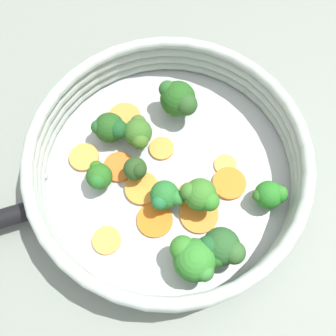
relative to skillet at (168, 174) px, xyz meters
The scene contains 26 objects.
ground_plane 0.01m from the skillet, ahead, with size 4.00×4.00×0.00m, color gray.
skillet is the anchor object (origin of this frame).
skillet_rim_wall 0.04m from the skillet, ahead, with size 0.34×0.34×0.06m.
skillet_rivet_left 0.16m from the skillet, 78.27° to the left, with size 0.01×0.01×0.01m, color #B6B6B9.
skillet_rivet_right 0.16m from the skillet, 108.88° to the left, with size 0.01×0.01×0.01m, color #B7B4B4.
carrot_slice_0 0.06m from the skillet, 70.01° to the left, with size 0.04×0.04×0.01m, color orange.
carrot_slice_1 0.11m from the skillet, 125.93° to the left, with size 0.03×0.03×0.00m, color #EB973F.
carrot_slice_2 0.07m from the skillet, 160.03° to the right, with size 0.05×0.05×0.00m, color orange.
carrot_slice_3 0.03m from the skillet, ahead, with size 0.03×0.03×0.00m, color orange.
carrot_slice_4 0.04m from the skillet, 152.39° to the right, with size 0.03×0.03×0.01m, color orange.
carrot_slice_5 0.10m from the skillet, 22.87° to the left, with size 0.04×0.04×0.01m, color orange.
carrot_slice_6 0.06m from the skillet, 151.43° to the left, with size 0.04×0.04×0.00m, color orange.
carrot_slice_7 0.11m from the skillet, 65.45° to the left, with size 0.04×0.04×0.01m, color #F9953E.
carrot_slice_8 0.07m from the skillet, 96.75° to the right, with size 0.03×0.03×0.00m, color orange.
carrot_slice_9 0.08m from the skillet, 115.98° to the right, with size 0.04×0.04×0.01m, color orange.
carrot_slice_10 0.04m from the skillet, 110.70° to the left, with size 0.04×0.04×0.01m, color orange.
broccoli_floret_0 0.13m from the skillet, 121.43° to the right, with size 0.03×0.04×0.04m.
broccoli_floret_1 0.09m from the skillet, 41.26° to the left, with size 0.04×0.05×0.04m.
broccoli_floret_2 0.12m from the skillet, behind, with size 0.05×0.05×0.05m.
broccoli_floret_3 0.05m from the skillet, 160.65° to the left, with size 0.04×0.04×0.04m.
broccoli_floret_4 0.07m from the skillet, 26.67° to the left, with size 0.05×0.04×0.04m.
broccoli_floret_5 0.05m from the skillet, 86.05° to the left, with size 0.03×0.03×0.04m.
broccoli_floret_6 0.12m from the skillet, 164.08° to the right, with size 0.05×0.05×0.05m.
broccoli_floret_7 0.07m from the skillet, 151.78° to the right, with size 0.04×0.04×0.05m.
broccoli_floret_8 0.09m from the skillet, 86.08° to the left, with size 0.04×0.03×0.04m.
broccoli_floret_9 0.10m from the skillet, 22.81° to the right, with size 0.05×0.05×0.05m.
Camera 1 is at (-0.18, 0.04, 0.48)m, focal length 42.00 mm.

